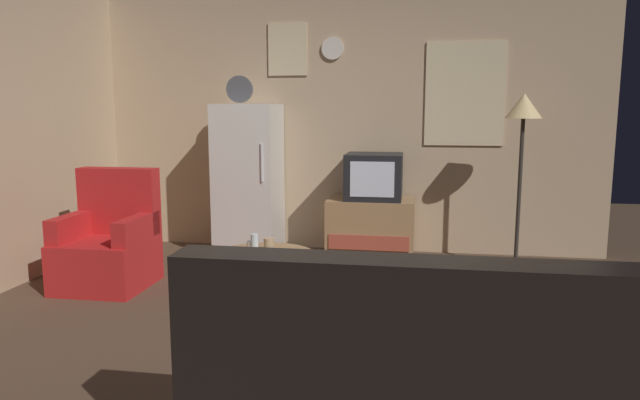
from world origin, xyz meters
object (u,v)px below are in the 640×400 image
remote_control (277,251)px  couch (401,389)px  tv_stand (371,228)px  mug_ceramic_white (252,248)px  fridge (249,179)px  wine_glass (255,245)px  crt_tv (374,176)px  armchair (109,245)px  standing_lamp (523,120)px  coffee_table (264,285)px  mug_ceramic_tan (269,244)px

remote_control → couch: 1.86m
tv_stand → mug_ceramic_white: bearing=-111.1°
fridge → wine_glass: size_ratio=11.80×
crt_tv → couch: bearing=-83.8°
remote_control → armchair: (-1.53, 0.45, -0.13)m
standing_lamp → fridge: bearing=175.5°
wine_glass → fridge: bearing=107.4°
tv_stand → standing_lamp: standing_lamp is taller
coffee_table → mug_ceramic_white: 0.28m
mug_ceramic_white → standing_lamp: bearing=37.9°
mug_ceramic_tan → mug_ceramic_white: bearing=-130.2°
armchair → wine_glass: bearing=-21.5°
wine_glass → armchair: (-1.40, 0.55, -0.19)m
tv_stand → mug_ceramic_white: 1.93m
fridge → mug_ceramic_white: 1.88m
fridge → crt_tv: (1.26, 0.00, 0.05)m
wine_glass → couch: (1.05, -1.51, -0.21)m
mug_ceramic_tan → remote_control: size_ratio=0.60×
remote_control → couch: couch is taller
wine_glass → remote_control: 0.18m
coffee_table → tv_stand: bearing=71.1°
standing_lamp → couch: bearing=-107.0°
crt_tv → armchair: 2.49m
fridge → coffee_table: bearing=-70.7°
standing_lamp → tv_stand: bearing=171.3°
coffee_table → mug_ceramic_tan: size_ratio=8.00×
couch → standing_lamp: bearing=73.0°
mug_ceramic_tan → couch: bearing=-59.4°
crt_tv → couch: crt_tv is taller
standing_lamp → wine_glass: bearing=-141.1°
mug_ceramic_white → armchair: 1.47m
mug_ceramic_tan → remote_control: 0.09m
mug_ceramic_white → mug_ceramic_tan: (0.09, 0.11, 0.00)m
crt_tv → standing_lamp: standing_lamp is taller
tv_stand → mug_ceramic_white: tv_stand is taller
standing_lamp → armchair: standing_lamp is taller
couch → remote_control: bearing=119.5°
crt_tv → coffee_table: bearing=-109.6°
coffee_table → couch: (1.00, -1.56, 0.09)m
fridge → mug_ceramic_white: bearing=-73.1°
coffee_table → remote_control: size_ratio=4.80×
crt_tv → wine_glass: 1.97m
mug_ceramic_white → couch: bearing=-55.2°
tv_stand → coffee_table: (-0.61, -1.78, -0.07)m
remote_control → standing_lamp: bearing=26.2°
standing_lamp → coffee_table: standing_lamp is taller
crt_tv → coffee_table: size_ratio=0.75×
couch → armchair: bearing=139.8°
armchair → crt_tv: bearing=31.4°
coffee_table → fridge: bearing=109.3°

